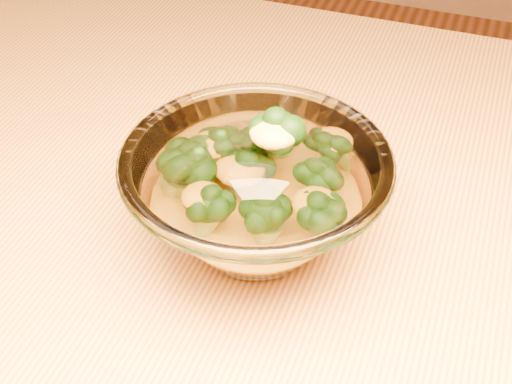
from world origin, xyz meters
The scene contains 4 objects.
table centered at (0.00, 0.00, 0.65)m, with size 1.20×0.80×0.75m.
glass_bowl centered at (0.03, 0.00, 0.80)m, with size 0.20×0.20×0.09m.
cheese_sauce centered at (0.03, 0.00, 0.78)m, with size 0.11×0.11×0.03m, color orange.
broccoli_heap centered at (0.02, 0.00, 0.81)m, with size 0.15×0.12×0.08m.
Camera 1 is at (0.16, -0.38, 1.15)m, focal length 50.00 mm.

